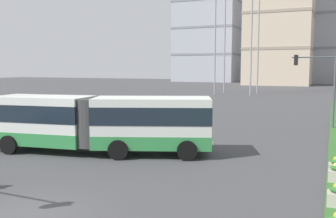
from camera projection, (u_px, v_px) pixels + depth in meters
The scene contains 7 objects.
ground_plane at pixel (23, 217), 11.43m from camera, with size 260.00×260.00×0.00m, color #424244.
articulated_bus at pixel (100, 122), 19.86m from camera, with size 11.91×5.50×3.00m.
car_silver_hatch at pixel (169, 107), 36.55m from camera, with size 4.50×2.24×1.58m.
traffic_light_far_right at pixel (320, 78), 27.97m from camera, with size 3.16×0.28×5.51m.
apartment_tower_west at pixel (209, 17), 123.39m from camera, with size 20.27×16.79×42.25m.
apartment_tower_westcentre at pixel (280, 17), 99.79m from camera, with size 16.84×18.32×36.21m.
apartment_tower_centre at pixel (335, 0), 107.89m from camera, with size 18.64×17.82×48.05m.
Camera 1 is at (8.50, -8.27, 4.53)m, focal length 39.96 mm.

